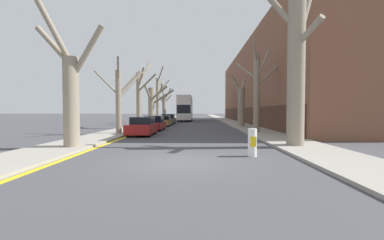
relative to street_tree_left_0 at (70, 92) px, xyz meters
name	(u,v)px	position (x,y,z in m)	size (l,w,h in m)	color
ground_plane	(178,162)	(5.51, -3.06, -2.77)	(300.00, 300.00, 0.00)	#424247
sidewalk_left	(169,119)	(-0.57, 46.94, -2.71)	(2.92, 120.00, 0.12)	gray
sidewalk_right	(221,119)	(11.59, 46.94, -2.71)	(2.92, 120.00, 0.12)	gray
building_facade_right	(274,85)	(18.04, 27.61, 3.01)	(10.08, 48.51, 11.59)	brown
kerb_line_stripe	(176,119)	(1.07, 46.94, -2.77)	(0.24, 120.00, 0.01)	yellow
street_tree_left_0	(70,92)	(0.00, 0.00, 0.00)	(3.48, 1.59, 6.90)	gray
street_tree_left_1	(119,98)	(0.01, 7.68, 0.14)	(4.15, 3.49, 5.89)	gray
street_tree_left_2	(140,95)	(0.04, 14.85, 0.81)	(2.39, 4.04, 7.49)	gray
street_tree_left_3	(152,104)	(0.14, 21.69, -0.02)	(3.84, 1.96, 5.37)	gray
street_tree_left_4	(158,97)	(-0.15, 28.60, 1.25)	(2.12, 4.34, 8.59)	gray
street_tree_left_5	(164,105)	(-0.16, 35.81, 0.17)	(3.23, 2.76, 7.22)	gray
street_tree_right_0	(296,68)	(11.23, 0.84, 1.26)	(3.10, 2.80, 8.44)	gray
street_tree_right_1	(257,89)	(11.22, 9.51, 0.95)	(3.89, 2.63, 7.91)	gray
street_tree_right_2	(241,104)	(11.15, 17.16, -0.13)	(1.88, 2.00, 5.93)	gray
double_decker_bus	(185,107)	(3.91, 34.44, -0.24)	(2.50, 10.38, 4.48)	silver
parked_car_0	(142,127)	(1.97, 7.11, -2.11)	(1.78, 3.96, 1.40)	maroon
parked_car_1	(154,123)	(1.97, 12.36, -2.12)	(1.82, 4.24, 1.39)	maroon
parked_car_2	(163,121)	(1.97, 18.93, -2.16)	(1.80, 4.24, 1.28)	olive
parked_car_3	(168,119)	(1.97, 24.40, -2.12)	(1.86, 4.20, 1.39)	#4C5156
traffic_bollard	(252,142)	(8.48, -1.86, -2.20)	(0.36, 0.37, 1.15)	white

